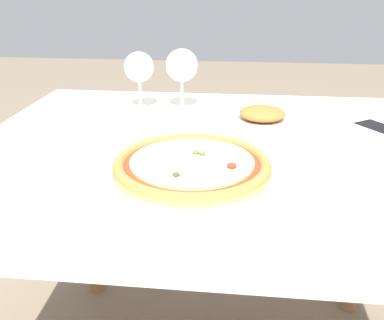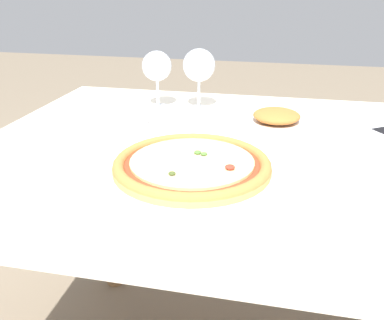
% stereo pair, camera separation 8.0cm
% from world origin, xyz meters
% --- Properties ---
extents(dining_table, '(1.12, 0.93, 0.72)m').
position_xyz_m(dining_table, '(0.00, 0.00, 0.63)').
color(dining_table, '#997047').
rests_on(dining_table, ground_plane).
extents(pizza_plate, '(0.33, 0.33, 0.04)m').
position_xyz_m(pizza_plate, '(-0.04, -0.15, 0.74)').
color(pizza_plate, white).
rests_on(pizza_plate, dining_table).
extents(fork, '(0.03, 0.17, 0.00)m').
position_xyz_m(fork, '(-0.20, 0.08, 0.73)').
color(fork, silver).
rests_on(fork, dining_table).
extents(wine_glass_far_left, '(0.09, 0.09, 0.17)m').
position_xyz_m(wine_glass_far_left, '(-0.12, 0.28, 0.84)').
color(wine_glass_far_left, silver).
rests_on(wine_glass_far_left, dining_table).
extents(wine_glass_far_right, '(0.08, 0.08, 0.16)m').
position_xyz_m(wine_glass_far_right, '(-0.23, 0.27, 0.84)').
color(wine_glass_far_right, silver).
rests_on(wine_glass_far_right, dining_table).
extents(side_plate, '(0.20, 0.20, 0.04)m').
position_xyz_m(side_plate, '(0.10, 0.18, 0.74)').
color(side_plate, white).
rests_on(side_plate, dining_table).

